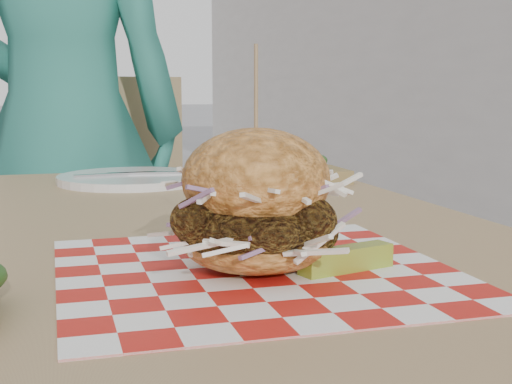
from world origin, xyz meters
TOP-DOWN VIEW (x-y plane):
  - diner at (-0.13, 1.08)m, footprint 0.67×0.51m
  - patio_table at (-0.02, 0.17)m, footprint 0.80×1.20m
  - patio_chair at (-0.04, 1.14)m, footprint 0.49×0.50m
  - paper_liner at (0.02, -0.08)m, footprint 0.36×0.36m
  - sandwich at (0.02, -0.08)m, footprint 0.18×0.18m
  - pickle_spear at (0.10, -0.11)m, footprint 0.10×0.05m
  - place_setting at (-0.02, 0.59)m, footprint 0.27×0.27m
  - kraft_tray at (0.28, 0.51)m, footprint 0.15×0.12m

SIDE VIEW (x-z plane):
  - patio_chair at x=-0.04m, z-range 0.08..1.03m
  - patio_table at x=-0.02m, z-range 0.30..1.05m
  - paper_liner at x=0.02m, z-range 0.75..0.75m
  - place_setting at x=-0.02m, z-range 0.75..0.77m
  - pickle_spear at x=0.10m, z-range 0.75..0.77m
  - kraft_tray at x=0.28m, z-range 0.74..0.80m
  - sandwich at x=0.02m, z-range 0.71..0.91m
  - diner at x=-0.13m, z-range 0.00..1.64m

